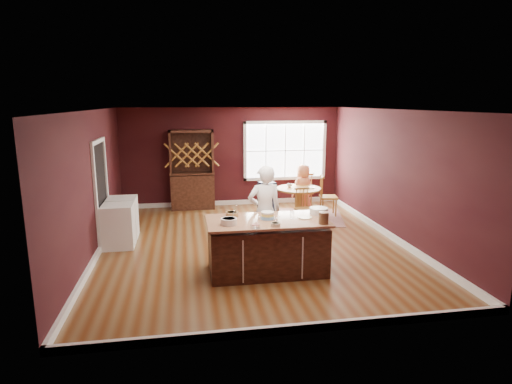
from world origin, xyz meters
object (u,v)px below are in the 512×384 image
at_px(layer_cake, 268,215).
at_px(chair_south, 304,208).
at_px(chair_north, 304,190).
at_px(toddler, 266,184).
at_px(seated_woman, 303,188).
at_px(kitchen_island, 267,247).
at_px(baker, 265,212).
at_px(dryer, 123,218).
at_px(dining_table, 299,196).
at_px(chair_east, 329,195).
at_px(high_chair, 267,198).
at_px(washer, 118,226).
at_px(hutch, 192,170).

relative_size(layer_cake, chair_south, 0.34).
height_order(chair_north, toddler, chair_north).
bearing_deg(seated_woman, layer_cake, 43.24).
bearing_deg(kitchen_island, baker, 82.52).
xyz_separation_m(baker, toddler, (0.60, 2.93, -0.05)).
bearing_deg(dryer, dining_table, 12.93).
xyz_separation_m(chair_east, high_chair, (-1.54, 0.27, -0.07)).
xyz_separation_m(kitchen_island, layer_cake, (0.01, 0.04, 0.54)).
height_order(toddler, washer, toddler).
height_order(kitchen_island, layer_cake, layer_cake).
xyz_separation_m(kitchen_island, chair_south, (1.37, 2.49, 0.02)).
xyz_separation_m(kitchen_island, hutch, (-1.14, 4.67, 0.62)).
relative_size(dining_table, dryer, 1.28).
height_order(kitchen_island, toddler, toddler).
relative_size(high_chair, toddler, 3.46).
relative_size(chair_north, dryer, 1.16).
height_order(chair_north, seated_woman, seated_woman).
xyz_separation_m(kitchen_island, baker, (0.10, 0.74, 0.42)).
xyz_separation_m(layer_cake, dryer, (-2.68, 2.33, -0.55)).
bearing_deg(dining_table, kitchen_island, -113.59).
height_order(dining_table, chair_south, chair_south).
distance_m(hutch, washer, 3.37).
xyz_separation_m(chair_east, chair_north, (-0.44, 0.76, -0.02)).
height_order(dining_table, chair_north, chair_north).
height_order(high_chair, washer, high_chair).
relative_size(kitchen_island, chair_east, 1.93).
distance_m(layer_cake, seated_woman, 4.15).
relative_size(layer_cake, toddler, 1.18).
bearing_deg(chair_north, washer, 24.70).
bearing_deg(chair_north, high_chair, 20.47).
bearing_deg(high_chair, dryer, -177.53).
relative_size(chair_east, high_chair, 1.17).
bearing_deg(baker, hutch, -76.57).
height_order(dining_table, seated_woman, seated_woman).
distance_m(chair_east, seated_woman, 0.71).
xyz_separation_m(dining_table, chair_north, (0.36, 0.81, -0.03)).
distance_m(dining_table, dryer, 4.23).
bearing_deg(high_chair, hutch, 132.65).
bearing_deg(high_chair, kitchen_island, -119.07).
bearing_deg(dryer, toddler, 21.04).
distance_m(chair_south, seated_woman, 1.38).
bearing_deg(high_chair, washer, -168.63).
height_order(chair_north, hutch, hutch).
distance_m(chair_east, toddler, 1.60).
height_order(dining_table, toddler, toddler).
relative_size(chair_south, high_chair, 1.02).
bearing_deg(baker, washer, -23.83).
height_order(baker, toddler, baker).
bearing_deg(seated_woman, chair_south, 53.06).
xyz_separation_m(chair_north, dryer, (-4.48, -1.75, -0.07)).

